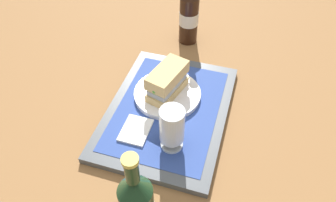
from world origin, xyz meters
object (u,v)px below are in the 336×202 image
(sandwich, at_px, (167,82))
(second_bottle, at_px, (189,14))
(beer_glass, at_px, (172,128))
(plate, at_px, (167,94))

(sandwich, relative_size, second_bottle, 0.53)
(beer_glass, bearing_deg, second_bottle, -170.39)
(beer_glass, relative_size, second_bottle, 0.47)
(plate, distance_m, beer_glass, 0.18)
(plate, bearing_deg, second_bottle, -176.57)
(plate, xyz_separation_m, sandwich, (0.00, -0.00, 0.05))
(beer_glass, distance_m, second_bottle, 0.47)
(beer_glass, xyz_separation_m, second_bottle, (-0.47, -0.08, 0.01))
(plate, distance_m, second_bottle, 0.32)
(plate, xyz_separation_m, beer_glass, (0.16, 0.06, 0.06))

